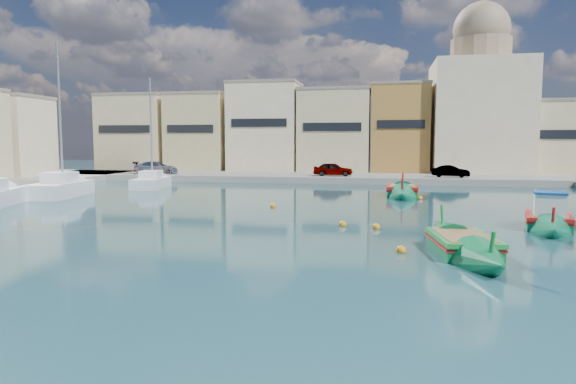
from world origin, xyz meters
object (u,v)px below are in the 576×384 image
(church_block, at_px, (479,101))
(luzzu_blue_south, at_px, (462,247))
(luzzu_blue_cabin, at_px, (548,221))
(yacht_north, at_px, (157,182))
(luzzu_green, at_px, (402,192))
(yacht_midnorth, at_px, (72,188))
(yacht_mid, at_px, (0,196))

(church_block, relative_size, luzzu_blue_south, 2.25)
(luzzu_blue_cabin, distance_m, yacht_north, 32.13)
(luzzu_green, height_order, yacht_north, yacht_north)
(luzzu_blue_cabin, relative_size, yacht_north, 0.76)
(church_block, relative_size, yacht_midnorth, 1.61)
(church_block, xyz_separation_m, luzzu_green, (-8.84, -21.31, -8.13))
(church_block, bearing_deg, yacht_north, -149.77)
(luzzu_blue_south, distance_m, yacht_north, 32.48)
(luzzu_blue_south, distance_m, yacht_midnorth, 30.59)
(yacht_midnorth, bearing_deg, church_block, 36.46)
(church_block, relative_size, luzzu_green, 2.27)
(yacht_north, distance_m, yacht_midnorth, 8.05)
(luzzu_blue_cabin, xyz_separation_m, luzzu_green, (-6.07, 13.30, -0.04))
(yacht_midnorth, bearing_deg, luzzu_green, 7.87)
(luzzu_green, bearing_deg, yacht_mid, -159.65)
(luzzu_green, height_order, yacht_mid, yacht_mid)
(church_block, xyz_separation_m, yacht_midnorth, (-33.43, -24.70, -7.94))
(luzzu_blue_cabin, relative_size, luzzu_green, 0.92)
(yacht_north, distance_m, yacht_mid, 14.16)
(luzzu_blue_cabin, height_order, yacht_north, yacht_north)
(luzzu_blue_cabin, relative_size, luzzu_blue_south, 0.91)
(yacht_mid, bearing_deg, luzzu_blue_south, -20.41)
(church_block, distance_m, luzzu_blue_cabin, 35.65)
(luzzu_blue_south, height_order, yacht_midnorth, yacht_midnorth)
(church_block, height_order, yacht_mid, church_block)
(church_block, height_order, luzzu_green, church_block)
(yacht_mid, bearing_deg, yacht_midnorth, 79.71)
(church_block, xyz_separation_m, luzzu_blue_south, (-7.48, -40.91, -8.16))
(church_block, distance_m, luzzu_green, 24.46)
(luzzu_blue_cabin, distance_m, luzzu_blue_south, 7.87)
(church_block, relative_size, yacht_mid, 1.65)
(luzzu_green, xyz_separation_m, yacht_north, (-21.10, 3.86, 0.12))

